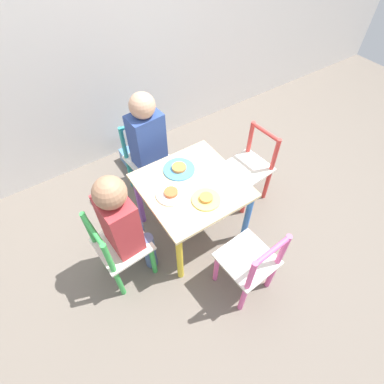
# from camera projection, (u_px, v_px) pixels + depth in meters

# --- Properties ---
(ground_plane) EXTENTS (6.00, 6.00, 0.00)m
(ground_plane) POSITION_uv_depth(u_px,v_px,m) (192.00, 228.00, 1.97)
(ground_plane) COLOR #6B6056
(kids_table) EXTENTS (0.54, 0.54, 0.44)m
(kids_table) POSITION_uv_depth(u_px,v_px,m) (192.00, 192.00, 1.69)
(kids_table) COLOR beige
(kids_table) RESTS_ON ground_plane
(chair_green) EXTENTS (0.28, 0.28, 0.53)m
(chair_green) POSITION_uv_depth(u_px,v_px,m) (119.00, 248.00, 1.58)
(chair_green) COLOR silver
(chair_green) RESTS_ON ground_plane
(chair_teal) EXTENTS (0.28, 0.28, 0.53)m
(chair_teal) POSITION_uv_depth(u_px,v_px,m) (147.00, 160.00, 2.02)
(chair_teal) COLOR silver
(chair_teal) RESTS_ON ground_plane
(chair_pink) EXTENTS (0.28, 0.28, 0.53)m
(chair_pink) POSITION_uv_depth(u_px,v_px,m) (250.00, 264.00, 1.53)
(chair_pink) COLOR silver
(chair_pink) RESTS_ON ground_plane
(chair_red) EXTENTS (0.28, 0.28, 0.53)m
(chair_red) POSITION_uv_depth(u_px,v_px,m) (250.00, 168.00, 1.97)
(chair_red) COLOR silver
(chair_red) RESTS_ON ground_plane
(child_left) EXTENTS (0.22, 0.21, 0.76)m
(child_left) POSITION_uv_depth(u_px,v_px,m) (123.00, 222.00, 1.46)
(child_left) COLOR #4C608E
(child_left) RESTS_ON ground_plane
(child_back) EXTENTS (0.21, 0.22, 0.78)m
(child_back) POSITION_uv_depth(u_px,v_px,m) (149.00, 141.00, 1.84)
(child_back) COLOR #7A6B5B
(child_back) RESTS_ON ground_plane
(plate_left) EXTENTS (0.16, 0.16, 0.03)m
(plate_left) POSITION_uv_depth(u_px,v_px,m) (171.00, 194.00, 1.58)
(plate_left) COLOR white
(plate_left) RESTS_ON kids_table
(plate_back) EXTENTS (0.18, 0.18, 0.03)m
(plate_back) POSITION_uv_depth(u_px,v_px,m) (179.00, 169.00, 1.70)
(plate_back) COLOR #4C9EE0
(plate_back) RESTS_ON kids_table
(plate_front) EXTENTS (0.15, 0.15, 0.03)m
(plate_front) POSITION_uv_depth(u_px,v_px,m) (206.00, 199.00, 1.56)
(plate_front) COLOR #EADB66
(plate_front) RESTS_ON kids_table
(storage_bin) EXTENTS (0.26, 0.22, 0.11)m
(storage_bin) POSITION_uv_depth(u_px,v_px,m) (140.00, 156.00, 2.34)
(storage_bin) COLOR #4C7FB7
(storage_bin) RESTS_ON ground_plane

